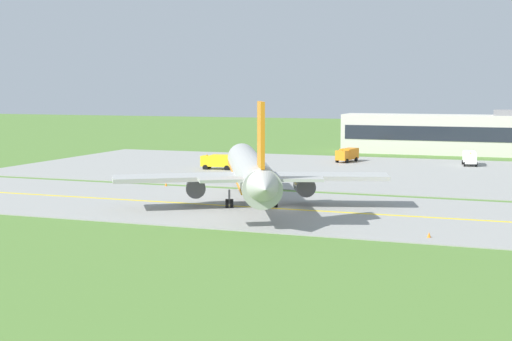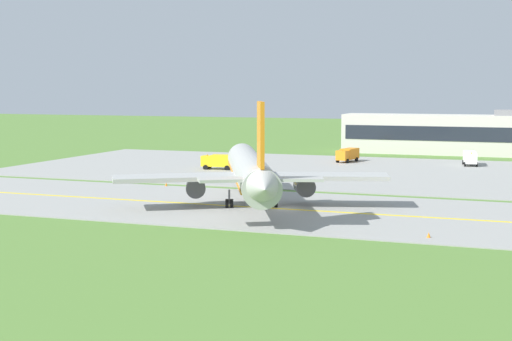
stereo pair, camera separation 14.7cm
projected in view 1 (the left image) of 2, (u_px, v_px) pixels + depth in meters
ground_plane at (283, 210)px, 86.62m from camera, size 500.00×500.00×0.00m
taxiway_strip at (283, 209)px, 86.62m from camera, size 240.00×28.00×0.10m
apron_pad at (421, 174)px, 122.43m from camera, size 140.00×52.00×0.10m
taxiway_centreline at (283, 209)px, 86.61m from camera, size 220.00×0.60×0.01m
airplane_lead at (251, 172)px, 88.91m from camera, size 30.95×37.43×12.70m
service_truck_baggage at (470, 157)px, 134.90m from camera, size 3.05×6.24×2.60m
service_truck_fuel at (347, 154)px, 141.15m from camera, size 3.38×6.31×2.60m
service_truck_catering at (219, 161)px, 128.38m from camera, size 6.19×2.85×2.60m
terminal_building at (456, 135)px, 158.06m from camera, size 47.56×9.32×9.51m
traffic_cone_near_edge at (166, 185)px, 106.62m from camera, size 0.44×0.44×0.60m
traffic_cone_mid_edge at (429, 235)px, 70.10m from camera, size 0.44×0.44×0.60m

